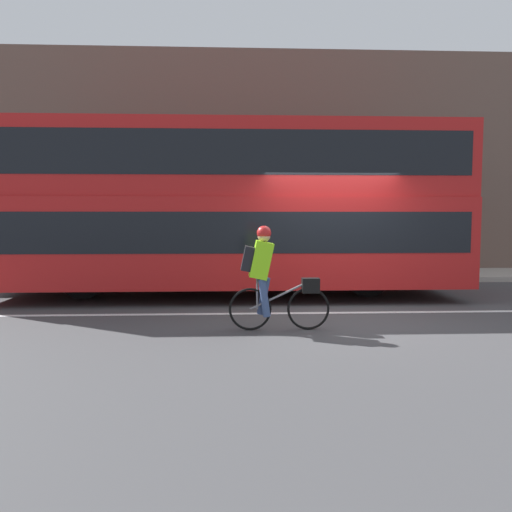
{
  "coord_description": "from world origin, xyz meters",
  "views": [
    {
      "loc": [
        -1.85,
        -8.58,
        1.7
      ],
      "look_at": [
        -1.44,
        0.13,
        1.0
      ],
      "focal_mm": 35.0,
      "sensor_mm": 36.0,
      "label": 1
    }
  ],
  "objects_px": {
    "cyclist_on_bike": "(268,274)",
    "trash_bin": "(271,257)",
    "street_sign_post": "(403,221)",
    "bus": "(227,203)"
  },
  "relations": [
    {
      "from": "cyclist_on_bike",
      "to": "trash_bin",
      "type": "bearing_deg",
      "value": 85.21
    },
    {
      "from": "cyclist_on_bike",
      "to": "street_sign_post",
      "type": "bearing_deg",
      "value": 56.11
    },
    {
      "from": "street_sign_post",
      "to": "bus",
      "type": "bearing_deg",
      "value": -147.51
    },
    {
      "from": "bus",
      "to": "trash_bin",
      "type": "distance_m",
      "value": 3.54
    },
    {
      "from": "bus",
      "to": "trash_bin",
      "type": "relative_size",
      "value": 10.37
    },
    {
      "from": "cyclist_on_bike",
      "to": "street_sign_post",
      "type": "distance_m",
      "value": 7.42
    },
    {
      "from": "bus",
      "to": "street_sign_post",
      "type": "xyz_separation_m",
      "value": [
        4.77,
        3.03,
        -0.4
      ]
    },
    {
      "from": "trash_bin",
      "to": "street_sign_post",
      "type": "relative_size",
      "value": 0.36
    },
    {
      "from": "trash_bin",
      "to": "street_sign_post",
      "type": "xyz_separation_m",
      "value": [
        3.61,
        -0.01,
        0.98
      ]
    },
    {
      "from": "cyclist_on_bike",
      "to": "bus",
      "type": "bearing_deg",
      "value": 101.78
    }
  ]
}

